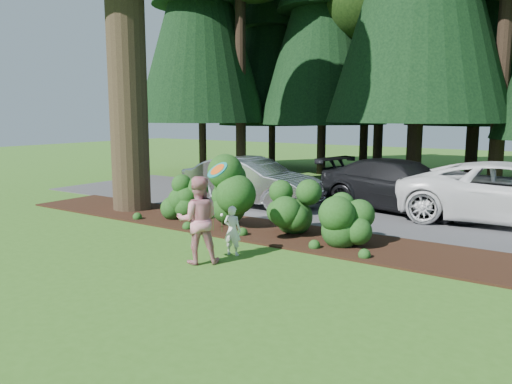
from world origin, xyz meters
TOP-DOWN VIEW (x-y plane):
  - ground at (0.00, 0.00)m, footprint 80.00×80.00m
  - mulch_bed at (0.00, 3.25)m, footprint 16.00×2.50m
  - driveway at (0.00, 7.50)m, footprint 22.00×6.00m
  - shrub_row at (0.77, 3.14)m, footprint 6.53×1.60m
  - lily_cluster at (-0.30, 2.40)m, footprint 0.69×0.09m
  - car_silver_wagon at (-1.74, 6.28)m, footprint 5.02×1.76m
  - car_dark_suv at (2.97, 8.15)m, footprint 6.09×3.35m
  - child at (1.44, 0.95)m, footprint 0.46×0.35m
  - adult at (1.20, 0.06)m, footprint 1.16×1.14m
  - frisbee at (0.97, 1.02)m, footprint 0.59×0.44m

SIDE VIEW (x-z plane):
  - ground at x=0.00m, z-range 0.00..0.00m
  - driveway at x=0.00m, z-range 0.00..0.03m
  - mulch_bed at x=0.00m, z-range 0.00..0.05m
  - lily_cluster at x=-0.30m, z-range 0.21..0.78m
  - child at x=1.44m, z-range 0.00..1.14m
  - shrub_row at x=0.77m, z-range 0.00..1.61m
  - car_silver_wagon at x=-1.74m, z-range 0.03..1.68m
  - car_dark_suv at x=2.97m, z-range 0.03..1.70m
  - adult at x=1.20m, z-range 0.00..1.89m
  - frisbee at x=0.97m, z-range 1.69..2.14m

